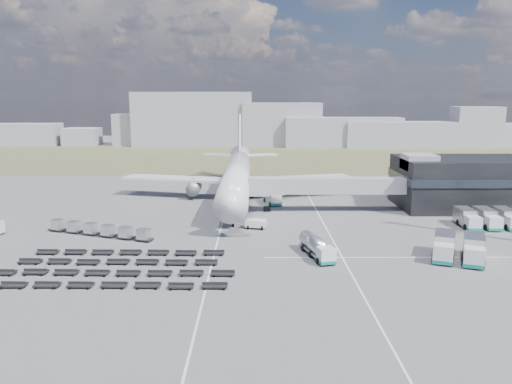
{
  "coord_description": "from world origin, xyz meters",
  "views": [
    {
      "loc": [
        3.62,
        -74.52,
        22.16
      ],
      "look_at": [
        4.07,
        19.68,
        4.0
      ],
      "focal_mm": 35.0,
      "sensor_mm": 36.0,
      "label": 1
    }
  ],
  "objects": [
    {
      "name": "service_trucks_near",
      "position": [
        31.78,
        -9.03,
        1.7
      ],
      "size": [
        8.95,
        9.64,
        3.12
      ],
      "rotation": [
        0.0,
        0.0,
        -0.4
      ],
      "color": "silver",
      "rests_on": "ground"
    },
    {
      "name": "jet_bridge",
      "position": [
        15.9,
        20.42,
        5.05
      ],
      "size": [
        30.3,
        3.8,
        7.05
      ],
      "color": "#939399",
      "rests_on": "ground"
    },
    {
      "name": "catering_truck",
      "position": [
        7.5,
        27.26,
        1.38
      ],
      "size": [
        3.79,
        6.29,
        2.7
      ],
      "rotation": [
        0.0,
        0.0,
        0.25
      ],
      "color": "silver",
      "rests_on": "ground"
    },
    {
      "name": "pushback_tug",
      "position": [
        4.0,
        7.58,
        0.77
      ],
      "size": [
        3.77,
        2.61,
        1.53
      ],
      "primitive_type": "cube",
      "rotation": [
        0.0,
        0.0,
        -0.21
      ],
      "color": "silver",
      "rests_on": "ground"
    },
    {
      "name": "ground",
      "position": [
        0.0,
        0.0,
        0.0
      ],
      "size": [
        420.0,
        420.0,
        0.0
      ],
      "primitive_type": "plane",
      "color": "#565659",
      "rests_on": "ground"
    },
    {
      "name": "airliner",
      "position": [
        0.0,
        32.38,
        5.29
      ],
      "size": [
        51.59,
        64.53,
        17.62
      ],
      "color": "silver",
      "rests_on": "ground"
    },
    {
      "name": "skyline",
      "position": [
        4.86,
        149.89,
        8.04
      ],
      "size": [
        299.27,
        22.08,
        23.97
      ],
      "color": "#9798A5",
      "rests_on": "ground"
    },
    {
      "name": "terminal",
      "position": [
        47.77,
        23.96,
        5.25
      ],
      "size": [
        30.4,
        16.4,
        11.0
      ],
      "color": "black",
      "rests_on": "ground"
    },
    {
      "name": "grass_strip",
      "position": [
        0.0,
        110.0,
        0.01
      ],
      "size": [
        420.0,
        90.0,
        0.01
      ],
      "primitive_type": "cube",
      "color": "brown",
      "rests_on": "ground"
    },
    {
      "name": "uld_row",
      "position": [
        -21.26,
        3.13,
        1.05
      ],
      "size": [
        18.7,
        8.46,
        1.76
      ],
      "rotation": [
        0.0,
        0.0,
        -0.36
      ],
      "color": "black",
      "rests_on": "ground"
    },
    {
      "name": "service_trucks_far",
      "position": [
        45.46,
        8.33,
        1.53
      ],
      "size": [
        12.82,
        7.23,
        2.82
      ],
      "rotation": [
        0.0,
        0.0,
        -0.02
      ],
      "color": "silver",
      "rests_on": "ground"
    },
    {
      "name": "baggage_dollies",
      "position": [
        -14.67,
        -12.92,
        0.36
      ],
      "size": [
        31.82,
        14.68,
        0.71
      ],
      "rotation": [
        0.0,
        0.0,
        -0.02
      ],
      "color": "black",
      "rests_on": "ground"
    },
    {
      "name": "fuel_tanker",
      "position": [
        12.46,
        -7.62,
        1.41
      ],
      "size": [
        4.32,
        9.01,
        2.82
      ],
      "rotation": [
        0.0,
        0.0,
        0.25
      ],
      "color": "silver",
      "rests_on": "ground"
    },
    {
      "name": "lane_markings",
      "position": [
        9.77,
        3.0,
        0.01
      ],
      "size": [
        47.12,
        110.0,
        0.01
      ],
      "color": "silver",
      "rests_on": "ground"
    }
  ]
}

